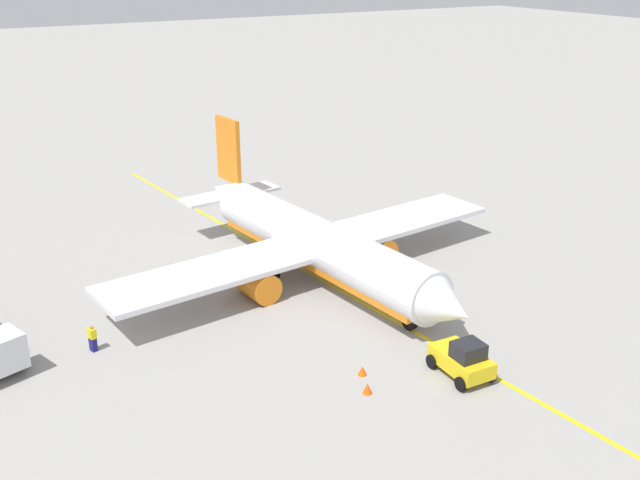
{
  "coord_description": "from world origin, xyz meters",
  "views": [
    {
      "loc": [
        41.39,
        -23.6,
        21.94
      ],
      "look_at": [
        0.0,
        0.0,
        3.0
      ],
      "focal_mm": 41.18,
      "sensor_mm": 36.0,
      "label": 1
    }
  ],
  "objects_px": {
    "refueling_worker": "(92,338)",
    "safety_cone_nose": "(362,370)",
    "airplane": "(316,244)",
    "pushback_tug": "(463,359)",
    "safety_cone_wingtip": "(367,388)"
  },
  "relations": [
    {
      "from": "refueling_worker",
      "to": "safety_cone_nose",
      "type": "distance_m",
      "value": 15.86
    },
    {
      "from": "airplane",
      "to": "refueling_worker",
      "type": "height_order",
      "value": "airplane"
    },
    {
      "from": "pushback_tug",
      "to": "refueling_worker",
      "type": "relative_size",
      "value": 2.14
    },
    {
      "from": "airplane",
      "to": "safety_cone_nose",
      "type": "height_order",
      "value": "airplane"
    },
    {
      "from": "airplane",
      "to": "pushback_tug",
      "type": "height_order",
      "value": "airplane"
    },
    {
      "from": "safety_cone_nose",
      "to": "refueling_worker",
      "type": "bearing_deg",
      "value": -129.27
    },
    {
      "from": "pushback_tug",
      "to": "safety_cone_wingtip",
      "type": "relative_size",
      "value": 6.07
    },
    {
      "from": "pushback_tug",
      "to": "safety_cone_wingtip",
      "type": "bearing_deg",
      "value": -101.13
    },
    {
      "from": "pushback_tug",
      "to": "safety_cone_wingtip",
      "type": "distance_m",
      "value": 5.66
    },
    {
      "from": "pushback_tug",
      "to": "refueling_worker",
      "type": "bearing_deg",
      "value": -126.87
    },
    {
      "from": "pushback_tug",
      "to": "refueling_worker",
      "type": "distance_m",
      "value": 21.3
    },
    {
      "from": "airplane",
      "to": "refueling_worker",
      "type": "xyz_separation_m",
      "value": [
        2.66,
        -16.45,
        -1.73
      ]
    },
    {
      "from": "pushback_tug",
      "to": "safety_cone_wingtip",
      "type": "height_order",
      "value": "pushback_tug"
    },
    {
      "from": "pushback_tug",
      "to": "airplane",
      "type": "bearing_deg",
      "value": -177.83
    },
    {
      "from": "refueling_worker",
      "to": "safety_cone_wingtip",
      "type": "bearing_deg",
      "value": 44.58
    }
  ]
}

